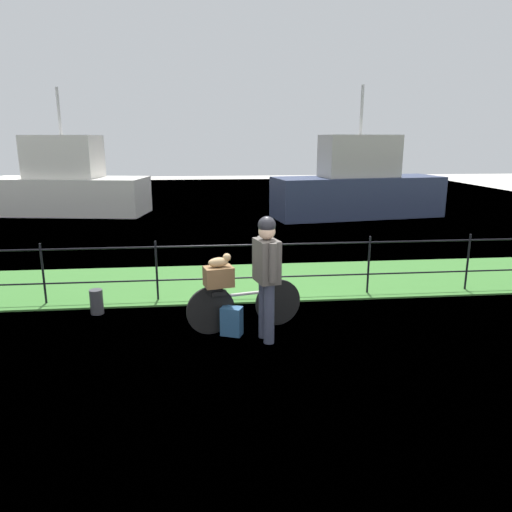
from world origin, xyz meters
TOP-DOWN VIEW (x-y plane):
  - ground_plane at (0.00, 0.00)m, footprint 60.00×60.00m
  - grass_strip at (0.00, 2.88)m, footprint 27.00×2.40m
  - harbor_water at (0.00, 11.92)m, footprint 30.00×30.00m
  - iron_fence at (-0.00, 1.97)m, footprint 18.04×0.04m
  - bicycle_main at (-0.46, 0.62)m, footprint 1.64×0.43m
  - wooden_crate at (-0.81, 0.54)m, footprint 0.44×0.35m
  - terrier_dog at (-0.79, 0.54)m, footprint 0.32×0.20m
  - cyclist_person at (-0.20, 0.22)m, footprint 0.35×0.53m
  - backpack_on_paving at (-0.65, 0.44)m, footprint 0.33×0.27m
  - mooring_bollard at (-2.68, 1.47)m, footprint 0.20×0.20m
  - moored_boat_near at (-5.98, 12.01)m, footprint 5.90×2.92m
  - moored_boat_mid at (4.26, 10.31)m, footprint 6.05×2.67m

SIDE VIEW (x-z plane):
  - ground_plane at x=0.00m, z-range 0.00..0.00m
  - harbor_water at x=0.00m, z-range 0.00..0.00m
  - grass_strip at x=0.00m, z-range 0.00..0.03m
  - mooring_bollard at x=-2.68m, z-range 0.00..0.39m
  - backpack_on_paving at x=-0.65m, z-range 0.00..0.40m
  - bicycle_main at x=-0.46m, z-range 0.02..0.70m
  - iron_fence at x=0.00m, z-range 0.08..1.11m
  - wooden_crate at x=-0.81m, z-range 0.68..0.95m
  - cyclist_person at x=-0.20m, z-range 0.16..1.84m
  - moored_boat_near at x=-5.98m, z-range -1.18..3.20m
  - moored_boat_mid at x=4.26m, z-range -1.17..3.22m
  - terrier_dog at x=-0.79m, z-range 0.94..1.12m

